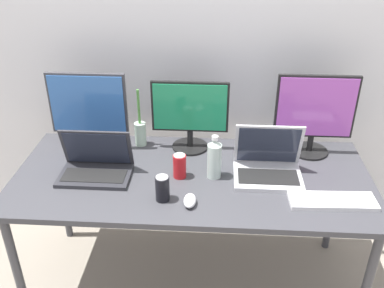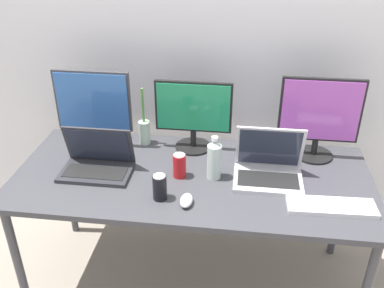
% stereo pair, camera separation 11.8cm
% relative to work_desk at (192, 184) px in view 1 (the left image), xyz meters
% --- Properties ---
extents(ground_plane, '(16.00, 16.00, 0.00)m').
position_rel_work_desk_xyz_m(ground_plane, '(0.00, 0.00, -0.68)').
color(ground_plane, gray).
extents(wall_back, '(7.00, 0.08, 2.60)m').
position_rel_work_desk_xyz_m(wall_back, '(0.00, 0.59, 0.62)').
color(wall_back, silver).
rests_on(wall_back, ground).
extents(work_desk, '(1.81, 0.80, 0.74)m').
position_rel_work_desk_xyz_m(work_desk, '(0.00, 0.00, 0.00)').
color(work_desk, '#424247').
rests_on(work_desk, ground).
extents(monitor_left, '(0.42, 0.18, 0.44)m').
position_rel_work_desk_xyz_m(monitor_left, '(-0.58, 0.25, 0.30)').
color(monitor_left, '#38383D').
rests_on(monitor_left, work_desk).
extents(monitor_center, '(0.42, 0.20, 0.40)m').
position_rel_work_desk_xyz_m(monitor_center, '(-0.03, 0.28, 0.27)').
color(monitor_center, black).
rests_on(monitor_center, work_desk).
extents(monitor_right, '(0.42, 0.20, 0.45)m').
position_rel_work_desk_xyz_m(monitor_right, '(0.64, 0.27, 0.29)').
color(monitor_right, black).
rests_on(monitor_right, work_desk).
extents(laptop_silver, '(0.36, 0.23, 0.24)m').
position_rel_work_desk_xyz_m(laptop_silver, '(-0.49, -0.02, 0.11)').
color(laptop_silver, '#2D2D33').
rests_on(laptop_silver, work_desk).
extents(laptop_secondary, '(0.34, 0.26, 0.27)m').
position_rel_work_desk_xyz_m(laptop_secondary, '(0.38, 0.03, 0.12)').
color(laptop_secondary, silver).
rests_on(laptop_secondary, work_desk).
extents(keyboard_main, '(0.40, 0.14, 0.02)m').
position_rel_work_desk_xyz_m(keyboard_main, '(0.66, -0.19, 0.07)').
color(keyboard_main, white).
rests_on(keyboard_main, work_desk).
extents(mouse_by_keyboard, '(0.06, 0.10, 0.04)m').
position_rel_work_desk_xyz_m(mouse_by_keyboard, '(0.01, -0.25, 0.08)').
color(mouse_by_keyboard, silver).
rests_on(mouse_by_keyboard, work_desk).
extents(water_bottle, '(0.07, 0.07, 0.23)m').
position_rel_work_desk_xyz_m(water_bottle, '(0.11, -0.01, 0.16)').
color(water_bottle, silver).
rests_on(water_bottle, work_desk).
extents(soda_can_near_keyboard, '(0.07, 0.07, 0.13)m').
position_rel_work_desk_xyz_m(soda_can_near_keyboard, '(-0.12, -0.22, 0.12)').
color(soda_can_near_keyboard, black).
rests_on(soda_can_near_keyboard, work_desk).
extents(soda_can_by_laptop, '(0.07, 0.07, 0.13)m').
position_rel_work_desk_xyz_m(soda_can_by_laptop, '(-0.06, -0.02, 0.12)').
color(soda_can_by_laptop, red).
rests_on(soda_can_by_laptop, work_desk).
extents(bamboo_vase, '(0.07, 0.07, 0.34)m').
position_rel_work_desk_xyz_m(bamboo_vase, '(-0.31, 0.30, 0.14)').
color(bamboo_vase, '#B2D1B7').
rests_on(bamboo_vase, work_desk).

